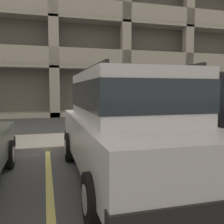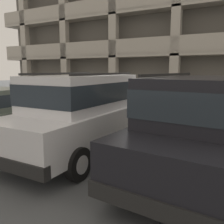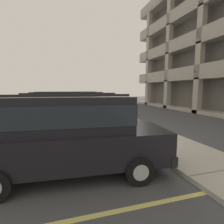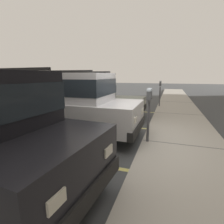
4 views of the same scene
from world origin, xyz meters
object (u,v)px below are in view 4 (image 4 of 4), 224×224
object	(u,v)px
silver_suv	(65,101)
parking_meter_far	(160,90)
parking_meter_near	(149,102)
red_sedan	(96,98)

from	to	relation	value
silver_suv	parking_meter_far	xyz separation A→B (m)	(-5.84, 2.61, 0.00)
silver_suv	parking_meter_near	bearing A→B (deg)	86.76
parking_meter_near	parking_meter_far	xyz separation A→B (m)	(-5.99, -0.04, -0.11)
red_sedan	parking_meter_near	distance (m)	4.31
silver_suv	parking_meter_near	size ratio (longest dim) A/B	3.28
silver_suv	parking_meter_far	bearing A→B (deg)	155.87
parking_meter_near	parking_meter_far	distance (m)	5.99
parking_meter_far	parking_meter_near	bearing A→B (deg)	0.41
red_sedan	parking_meter_near	size ratio (longest dim) A/B	3.08
red_sedan	parking_meter_near	xyz separation A→B (m)	(3.17, 2.90, 0.39)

